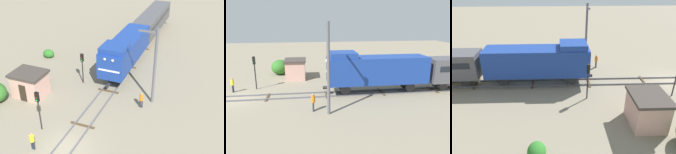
% 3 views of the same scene
% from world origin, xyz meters
% --- Properties ---
extents(ground_plane, '(113.74, 113.74, 0.00)m').
position_xyz_m(ground_plane, '(0.00, 0.00, 0.00)').
color(ground_plane, gray).
extents(railway_track, '(2.40, 75.83, 0.16)m').
position_xyz_m(railway_track, '(0.00, 0.00, 0.07)').
color(railway_track, '#595960').
rests_on(railway_track, ground).
extents(locomotive, '(2.90, 11.60, 4.60)m').
position_xyz_m(locomotive, '(0.00, 14.98, 2.77)').
color(locomotive, navy).
rests_on(locomotive, railway_track).
extents(traffic_signal_mid, '(0.32, 0.34, 3.70)m').
position_xyz_m(traffic_signal_mid, '(-3.40, 10.12, 2.59)').
color(traffic_signal_mid, '#262628').
rests_on(traffic_signal_mid, ground).
extents(worker_by_signal, '(0.38, 0.38, 1.70)m').
position_xyz_m(worker_by_signal, '(4.20, 7.93, 1.00)').
color(worker_by_signal, '#262B38').
rests_on(worker_by_signal, ground).
extents(catenary_mast, '(1.94, 0.28, 8.00)m').
position_xyz_m(catenary_mast, '(4.94, 9.28, 4.25)').
color(catenary_mast, '#595960').
rests_on(catenary_mast, ground).
extents(relay_hut, '(3.50, 2.90, 2.74)m').
position_xyz_m(relay_hut, '(-7.50, 5.82, 1.39)').
color(relay_hut, '#D19E8C').
rests_on(relay_hut, ground).
extents(bush_near, '(1.56, 1.28, 1.14)m').
position_xyz_m(bush_near, '(-10.89, 14.55, 0.57)').
color(bush_near, '#2B7026').
rests_on(bush_near, ground).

